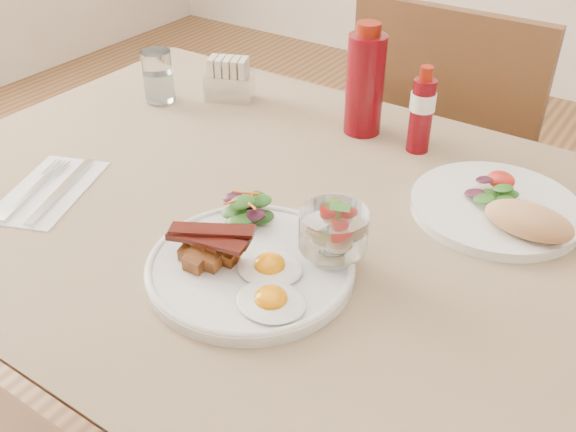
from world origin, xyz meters
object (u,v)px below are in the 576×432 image
table (299,259)px  second_plate (503,209)px  chair_far (448,164)px  main_plate (251,268)px  ketchup_bottle (365,83)px  water_glass (158,79)px  fruit_cup (334,230)px  sugar_caddy (229,82)px  hot_sauce_bottle (422,111)px

table → second_plate: 0.32m
chair_far → main_plate: size_ratio=3.32×
main_plate → ketchup_bottle: (-0.08, 0.45, 0.09)m
water_glass → ketchup_bottle: bearing=15.1°
chair_far → fruit_cup: chair_far is taller
fruit_cup → sugar_caddy: bearing=141.9°
water_glass → fruit_cup: bearing=-25.7°
fruit_cup → second_plate: size_ratio=0.36×
table → ketchup_bottle: ketchup_bottle is taller
chair_far → sugar_caddy: 0.59m
table → hot_sauce_bottle: bearing=78.0°
table → water_glass: (-0.47, 0.19, 0.13)m
main_plate → water_glass: size_ratio=2.68×
hot_sauce_bottle → water_glass: bearing=-169.3°
main_plate → fruit_cup: fruit_cup is taller
main_plate → sugar_caddy: 0.57m
fruit_cup → ketchup_bottle: bearing=113.2°
chair_far → hot_sauce_bottle: size_ratio=5.96×
table → second_plate: second_plate is taller
main_plate → hot_sauce_bottle: bearing=85.0°
sugar_caddy → ketchup_bottle: bearing=-18.1°
sugar_caddy → second_plate: bearing=-33.4°
table → main_plate: 0.18m
table → main_plate: (0.02, -0.15, 0.10)m
chair_far → hot_sauce_bottle: (0.06, -0.37, 0.30)m
fruit_cup → sugar_caddy: (-0.46, 0.36, -0.03)m
hot_sauce_bottle → sugar_caddy: 0.42m
main_plate → second_plate: second_plate is taller
hot_sauce_bottle → table: bearing=-102.0°
table → fruit_cup: size_ratio=14.45×
chair_far → water_glass: size_ratio=8.89×
fruit_cup → sugar_caddy: size_ratio=0.84×
chair_far → hot_sauce_bottle: 0.49m
chair_far → table: bearing=-90.0°
main_plate → fruit_cup: size_ratio=3.04×
chair_far → sugar_caddy: size_ratio=8.48×
table → chair_far: size_ratio=1.43×
table → sugar_caddy: bearing=142.2°
second_plate → water_glass: 0.73m
second_plate → water_glass: (-0.73, 0.03, 0.03)m
chair_far → second_plate: (0.26, -0.50, 0.24)m
table → main_plate: main_plate is taller
hot_sauce_bottle → water_glass: (-0.53, -0.10, -0.03)m
fruit_cup → water_glass: size_ratio=0.88×
second_plate → water_glass: bearing=177.8°
table → sugar_caddy: (-0.35, 0.27, 0.13)m
main_plate → ketchup_bottle: size_ratio=1.36×
sugar_caddy → hot_sauce_bottle: bearing=-20.9°
main_plate → water_glass: 0.60m
second_plate → hot_sauce_bottle: hot_sauce_bottle is taller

